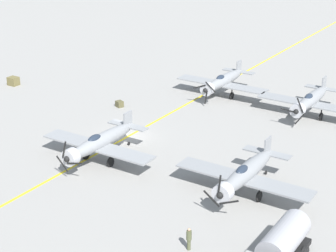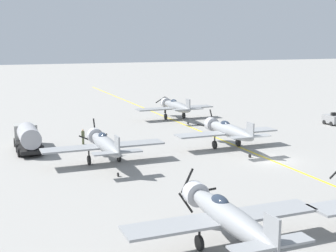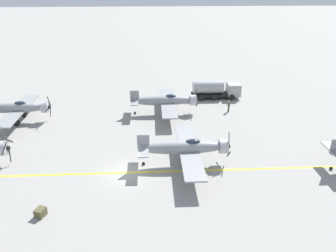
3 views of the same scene
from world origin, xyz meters
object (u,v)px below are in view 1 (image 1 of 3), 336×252
object	(u,v)px
airplane_mid_center	(100,142)
supply_crate_mid_lane	(13,81)
ground_crew_walking	(189,238)
supply_crate_by_tanker	(119,104)
airplane_near_left	(310,100)
airplane_mid_left	(245,174)
airplane_near_center	(223,81)

from	to	relation	value
airplane_mid_center	supply_crate_mid_lane	distance (m)	27.98
ground_crew_walking	supply_crate_mid_lane	bearing A→B (deg)	-27.10
supply_crate_by_tanker	airplane_near_left	bearing A→B (deg)	-155.84
airplane_mid_left	airplane_mid_center	xyz separation A→B (m)	(14.43, 1.48, 0.00)
airplane_mid_center	supply_crate_mid_lane	xyz separation A→B (m)	(25.08, -12.31, -1.45)
airplane_near_left	supply_crate_by_tanker	size ratio (longest dim) A/B	13.65
airplane_mid_left	ground_crew_walking	xyz separation A→B (m)	(-0.17, 9.48, -1.04)
airplane_near_left	airplane_mid_left	bearing A→B (deg)	103.18
airplane_mid_left	ground_crew_walking	world-z (taller)	airplane_mid_left
airplane_mid_left	airplane_near_left	size ratio (longest dim) A/B	1.00
airplane_mid_center	supply_crate_by_tanker	size ratio (longest dim) A/B	13.65
airplane_near_center	ground_crew_walking	bearing A→B (deg)	109.72
airplane_near_left	ground_crew_walking	xyz separation A→B (m)	(-1.95, 30.37, -1.04)
supply_crate_mid_lane	supply_crate_by_tanker	bearing A→B (deg)	-177.04
airplane_mid_left	ground_crew_walking	bearing A→B (deg)	95.68
airplane_near_left	airplane_mid_center	bearing A→B (deg)	68.83
airplane_near_center	supply_crate_by_tanker	size ratio (longest dim) A/B	13.65
airplane_mid_center	ground_crew_walking	size ratio (longest dim) A/B	6.75
ground_crew_walking	supply_crate_by_tanker	xyz separation A→B (m)	(22.40, -21.20, -0.60)
airplane_mid_center	ground_crew_walking	world-z (taller)	airplane_mid_center
airplane_mid_left	airplane_near_left	bearing A→B (deg)	-80.50
airplane_mid_left	supply_crate_mid_lane	distance (m)	41.00
airplane_near_left	ground_crew_walking	world-z (taller)	airplane_near_left
airplane_near_left	supply_crate_mid_lane	size ratio (longest dim) A/B	8.87
supply_crate_mid_lane	airplane_near_left	bearing A→B (deg)	-165.06
airplane_near_center	supply_crate_mid_lane	world-z (taller)	airplane_near_center
airplane_mid_left	supply_crate_mid_lane	bearing A→B (deg)	-10.68
airplane_mid_left	airplane_near_center	world-z (taller)	airplane_mid_left
airplane_near_left	ground_crew_walking	size ratio (longest dim) A/B	6.75
supply_crate_by_tanker	airplane_mid_left	bearing A→B (deg)	152.19
airplane_near_left	airplane_mid_center	xyz separation A→B (m)	(12.66, 22.38, 0.00)
airplane_near_left	supply_crate_mid_lane	distance (m)	39.09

